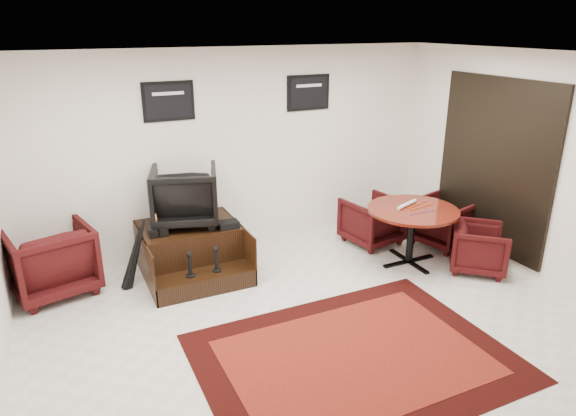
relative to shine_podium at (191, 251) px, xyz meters
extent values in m
plane|color=beige|center=(0.88, -1.91, -0.30)|extent=(6.00, 6.00, 0.00)
cube|color=silver|center=(0.88, 0.59, 1.10)|extent=(6.00, 0.02, 2.80)
cube|color=silver|center=(0.88, -4.41, 1.10)|extent=(6.00, 0.02, 2.80)
cube|color=silver|center=(3.88, -1.91, 1.10)|extent=(0.02, 5.00, 2.80)
cube|color=white|center=(0.88, -1.91, 2.50)|extent=(6.00, 5.00, 0.02)
cube|color=black|center=(3.85, -1.21, 1.00)|extent=(0.05, 1.90, 2.30)
cube|color=black|center=(3.84, -1.21, 1.00)|extent=(0.02, 1.72, 2.12)
cube|color=black|center=(3.84, -1.21, 1.00)|extent=(0.03, 0.05, 2.12)
cube|color=black|center=(-0.02, 0.57, 1.85)|extent=(0.66, 0.03, 0.50)
cube|color=black|center=(-0.02, 0.56, 1.85)|extent=(0.58, 0.01, 0.42)
cube|color=silver|center=(-0.02, 0.55, 1.95)|extent=(0.40, 0.00, 0.04)
cube|color=black|center=(1.98, 0.57, 1.85)|extent=(0.66, 0.03, 0.50)
cube|color=black|center=(1.98, 0.56, 1.85)|extent=(0.58, 0.01, 0.42)
cube|color=silver|center=(1.98, 0.55, 1.95)|extent=(0.40, 0.00, 0.04)
cube|color=black|center=(0.94, -2.48, -0.29)|extent=(2.97, 2.23, 0.01)
cube|color=#51150B|center=(0.94, -2.48, -0.29)|extent=(2.44, 1.70, 0.01)
cube|color=black|center=(0.00, 0.09, 0.02)|extent=(1.23, 0.91, 0.64)
cube|color=black|center=(0.00, -0.55, -0.18)|extent=(1.23, 0.37, 0.23)
cube|color=black|center=(-0.61, -0.10, 0.02)|extent=(0.02, 1.28, 0.64)
cube|color=black|center=(0.61, -0.10, 0.02)|extent=(0.02, 1.28, 0.64)
cylinder|color=black|center=(-0.16, -0.55, -0.06)|extent=(0.11, 0.11, 0.02)
cylinder|color=black|center=(-0.16, -0.55, 0.07)|extent=(0.04, 0.04, 0.24)
sphere|color=black|center=(-0.16, -0.55, 0.23)|extent=(0.07, 0.07, 0.07)
cylinder|color=black|center=(0.16, -0.55, -0.06)|extent=(0.11, 0.11, 0.02)
cylinder|color=black|center=(0.16, -0.55, 0.07)|extent=(0.04, 0.04, 0.24)
sphere|color=black|center=(0.16, -0.55, 0.23)|extent=(0.07, 0.07, 0.07)
imported|color=black|center=(0.00, 0.14, 0.76)|extent=(0.99, 0.95, 0.83)
cube|color=black|center=(-0.48, -0.06, 0.40)|extent=(0.12, 0.29, 0.11)
cube|color=black|center=(-0.36, -0.07, 0.40)|extent=(0.12, 0.29, 0.11)
cube|color=black|center=(0.44, -0.25, 0.39)|extent=(0.26, 0.18, 0.09)
imported|color=black|center=(-1.65, 0.19, 0.17)|extent=(1.08, 1.04, 0.93)
cylinder|color=#4D120B|center=(2.75, -0.98, 0.47)|extent=(1.19, 1.19, 0.04)
cylinder|color=black|center=(2.75, -0.98, 0.10)|extent=(0.10, 0.10, 0.70)
cube|color=black|center=(2.75, -0.98, -0.28)|extent=(0.80, 0.06, 0.03)
cube|color=black|center=(2.75, -0.98, -0.28)|extent=(0.06, 0.80, 0.03)
imported|color=black|center=(2.67, -0.19, 0.08)|extent=(0.84, 0.81, 0.76)
imported|color=black|center=(3.57, -0.69, 0.09)|extent=(0.87, 0.91, 0.77)
imported|color=black|center=(3.42, -1.55, 0.05)|extent=(0.92, 0.92, 0.69)
cylinder|color=silver|center=(2.74, -0.87, 0.51)|extent=(0.41, 0.20, 0.05)
cylinder|color=#DE410C|center=(2.89, -0.99, 0.49)|extent=(0.45, 0.09, 0.01)
cylinder|color=#DE410C|center=(2.89, -0.89, 0.49)|extent=(0.43, 0.15, 0.01)
cylinder|color=#4C1933|center=(2.59, -1.16, 0.49)|extent=(0.09, 0.06, 0.01)
cylinder|color=#4C1933|center=(2.65, -1.16, 0.49)|extent=(0.09, 0.06, 0.01)
cylinder|color=#4C1933|center=(2.71, -1.16, 0.49)|extent=(0.09, 0.06, 0.01)
cylinder|color=#4C1933|center=(2.77, -1.16, 0.49)|extent=(0.09, 0.06, 0.01)
cylinder|color=#4C1933|center=(2.83, -1.16, 0.49)|extent=(0.09, 0.06, 0.01)
cylinder|color=#4C1933|center=(2.89, -1.16, 0.49)|extent=(0.09, 0.06, 0.01)
cylinder|color=#4C1933|center=(2.95, -1.16, 0.49)|extent=(0.09, 0.06, 0.01)
camera|label=1|loc=(-1.45, -6.02, 2.80)|focal=32.00mm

